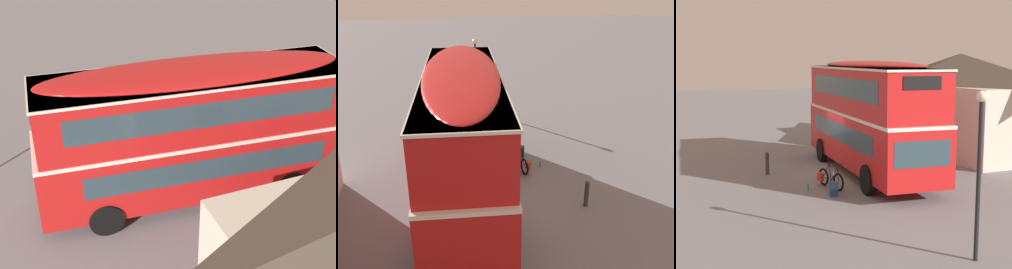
# 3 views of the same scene
# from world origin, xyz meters

# --- Properties ---
(ground_plane) EXTENTS (120.00, 120.00, 0.00)m
(ground_plane) POSITION_xyz_m (0.00, 0.00, 0.00)
(ground_plane) COLOR slate
(double_decker_bus) EXTENTS (10.36, 3.32, 4.79)m
(double_decker_bus) POSITION_xyz_m (0.87, 0.92, 2.64)
(double_decker_bus) COLOR black
(double_decker_bus) RESTS_ON ground
(touring_bicycle) EXTENTS (1.68, 0.68, 1.00)m
(touring_bicycle) POSITION_xyz_m (2.50, -1.48, 0.37)
(touring_bicycle) COLOR black
(touring_bicycle) RESTS_ON ground
(backpack_on_ground) EXTENTS (0.32, 0.33, 0.55)m
(backpack_on_ground) POSITION_xyz_m (3.67, -1.77, 0.28)
(backpack_on_ground) COLOR #2D4C7A
(backpack_on_ground) RESTS_ON ground
(water_bottle_green_metal) EXTENTS (0.08, 0.08, 0.24)m
(water_bottle_green_metal) POSITION_xyz_m (2.57, -2.36, 0.11)
(water_bottle_green_metal) COLOR green
(water_bottle_green_metal) RESTS_ON ground
(street_lamp) EXTENTS (0.28, 0.28, 4.16)m
(street_lamp) POSITION_xyz_m (10.43, -0.66, 2.60)
(street_lamp) COLOR black
(street_lamp) RESTS_ON ground
(kerb_bollard) EXTENTS (0.16, 0.16, 0.97)m
(kerb_bollard) POSITION_xyz_m (-0.59, -3.13, 0.50)
(kerb_bollard) COLOR #333338
(kerb_bollard) RESTS_ON ground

